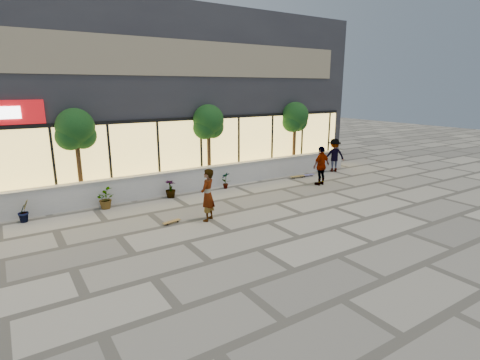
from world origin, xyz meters
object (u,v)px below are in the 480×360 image
tree_mideast (208,124)px  skater_right_near (321,166)px  tree_midwest (76,132)px  skater_center (208,195)px  skateboard_center (172,222)px  skateboard_right_near (297,176)px  skater_right_far (334,155)px  tree_east (295,119)px  skateboard_right_far (307,175)px

tree_mideast → skater_right_near: bearing=-35.5°
skater_right_near → tree_midwest: bearing=-24.4°
skater_center → skateboard_center: bearing=-56.4°
skater_right_near → skateboard_right_near: 1.92m
tree_midwest → skateboard_center: 5.61m
skater_right_far → skateboard_right_near: size_ratio=2.17×
tree_east → skater_right_near: bearing=-107.3°
tree_midwest → skater_right_near: size_ratio=2.03×
tree_mideast → skater_center: 5.73m
tree_east → skateboard_center: tree_east is taller
tree_mideast → skateboard_center: tree_mideast is taller
tree_mideast → skater_center: tree_mideast is taller
tree_east → skateboard_center: 10.68m
skater_right_far → skateboard_center: skater_right_far is taller
tree_midwest → skateboard_right_far: 11.66m
skateboard_right_near → skateboard_right_far: size_ratio=1.05×
skater_right_far → skateboard_right_near: bearing=25.6°
tree_midwest → skater_right_far: size_ratio=2.08×
skateboard_center → skateboard_right_far: 9.43m
tree_midwest → skater_right_near: (10.50, -3.21, -2.02)m
tree_midwest → skater_right_near: tree_midwest is taller
skater_right_far → skateboard_right_near: skater_right_far is taller
tree_mideast → skateboard_right_far: 6.14m
tree_midwest → skater_center: (3.41, -4.70, -2.03)m
skateboard_center → tree_mideast: bearing=35.3°
tree_east → skater_right_near: size_ratio=2.03×
tree_mideast → skater_center: (-2.59, -4.70, -2.03)m
skater_center → skater_right_far: (9.89, 3.30, -0.01)m
tree_midwest → skateboard_center: (2.16, -4.28, -2.92)m
skater_center → skateboard_right_near: size_ratio=2.20×
tree_east → skater_right_near: tree_east is taller
skater_right_far → skateboard_right_far: skater_right_far is taller
tree_mideast → skateboard_right_near: size_ratio=4.50×
skater_right_near → tree_mideast: bearing=-42.8°
skater_right_near → skateboard_right_far: skater_right_near is taller
tree_midwest → tree_east: 11.50m
tree_east → skateboard_right_near: 3.41m
tree_mideast → skater_right_near: tree_mideast is taller
skater_center → skateboard_right_far: (7.77, 3.16, -0.87)m
tree_east → skateboard_right_far: 3.30m
tree_east → skater_right_far: tree_east is taller
tree_midwest → skater_right_far: 13.53m
skater_right_far → skateboard_right_far: bearing=27.3°
skater_center → skateboard_right_near: 7.82m
tree_midwest → tree_east: bearing=0.0°
skater_right_far → skater_center: bearing=42.0°
skateboard_center → tree_midwest: bearing=104.0°
skateboard_right_near → skater_right_far: bearing=8.6°
tree_mideast → tree_east: same height
skateboard_center → skater_center: bearing=-31.2°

